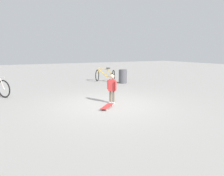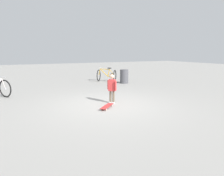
{
  "view_description": "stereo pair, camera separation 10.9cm",
  "coord_description": "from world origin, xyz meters",
  "px_view_note": "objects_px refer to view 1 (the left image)",
  "views": [
    {
      "loc": [
        5.93,
        -2.94,
        1.8
      ],
      "look_at": [
        -0.15,
        0.22,
        0.55
      ],
      "focal_mm": 32.1,
      "sensor_mm": 36.0,
      "label": 1
    },
    {
      "loc": [
        5.98,
        -2.84,
        1.8
      ],
      "look_at": [
        -0.15,
        0.22,
        0.55
      ],
      "focal_mm": 32.1,
      "sensor_mm": 36.0,
      "label": 2
    }
  ],
  "objects_px": {
    "skateboard": "(107,106)",
    "bicycle_near": "(105,75)",
    "child_person": "(112,85)",
    "trash_bin": "(123,76)"
  },
  "relations": [
    {
      "from": "bicycle_near",
      "to": "trash_bin",
      "type": "distance_m",
      "value": 1.26
    },
    {
      "from": "child_person",
      "to": "skateboard",
      "type": "height_order",
      "value": "child_person"
    },
    {
      "from": "skateboard",
      "to": "bicycle_near",
      "type": "height_order",
      "value": "bicycle_near"
    },
    {
      "from": "trash_bin",
      "to": "bicycle_near",
      "type": "bearing_deg",
      "value": -151.77
    },
    {
      "from": "child_person",
      "to": "bicycle_near",
      "type": "xyz_separation_m",
      "value": [
        -4.9,
        2.08,
        -0.28
      ]
    },
    {
      "from": "child_person",
      "to": "bicycle_near",
      "type": "relative_size",
      "value": 0.83
    },
    {
      "from": "child_person",
      "to": "trash_bin",
      "type": "bearing_deg",
      "value": 144.87
    },
    {
      "from": "child_person",
      "to": "skateboard",
      "type": "bearing_deg",
      "value": -41.65
    },
    {
      "from": "skateboard",
      "to": "trash_bin",
      "type": "xyz_separation_m",
      "value": [
        -4.25,
        3.08,
        0.33
      ]
    },
    {
      "from": "skateboard",
      "to": "trash_bin",
      "type": "height_order",
      "value": "trash_bin"
    }
  ]
}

